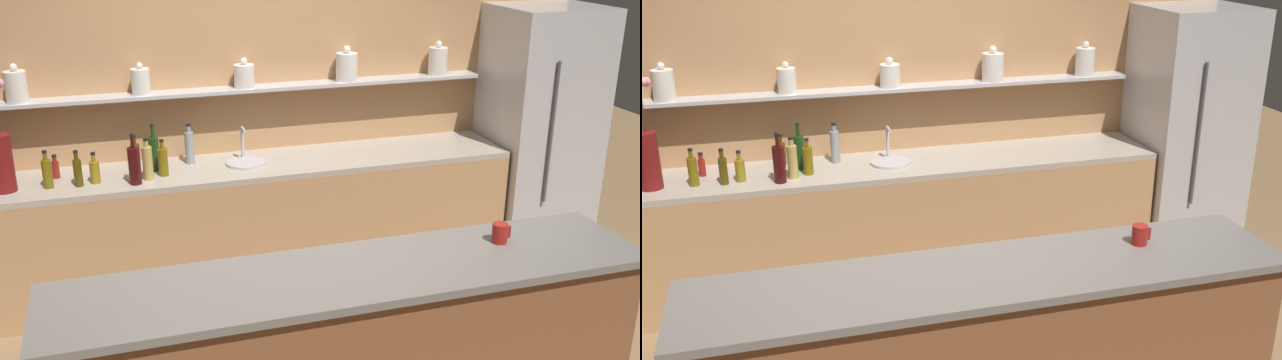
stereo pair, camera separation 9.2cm
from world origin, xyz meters
The scene contains 16 objects.
back_wall_unit centered at (0.00, 1.60, 1.30)m, with size 5.20×0.28×2.60m.
back_counter_unit centered at (-0.07, 1.24, 0.46)m, with size 3.75×0.62×0.92m.
refrigerator centered at (2.21, 1.20, 0.97)m, with size 0.77×0.73×1.94m.
flower_vase centered at (-1.69, 1.17, 1.14)m, with size 0.16×0.17×0.72m.
sink_fixture centered at (-0.12, 1.25, 0.94)m, with size 0.29×0.29×0.25m.
bottle_oil_0 centered at (-0.87, 1.42, 1.01)m, with size 0.06×0.06×0.22m.
bottle_sauce_1 centered at (-1.39, 1.33, 0.99)m, with size 0.05×0.05×0.16m.
bottle_oil_2 centered at (-1.24, 1.12, 1.02)m, with size 0.05×0.05×0.24m.
bottle_spirit_3 centered at (-0.50, 1.37, 1.04)m, with size 0.06×0.06×0.29m.
bottle_wine_4 centered at (-0.75, 1.30, 1.04)m, with size 0.07×0.07×0.33m.
bottle_wine_5 centered at (-0.89, 1.06, 1.05)m, with size 0.08×0.08×0.34m.
bottle_spirit_6 centered at (-0.80, 1.12, 1.04)m, with size 0.07×0.07×0.28m.
bottle_oil_7 centered at (-1.14, 1.15, 1.00)m, with size 0.06×0.06×0.21m.
bottle_oil_8 centered at (-1.43, 1.15, 1.02)m, with size 0.06×0.06×0.25m.
bottle_oil_9 centered at (-0.70, 1.17, 1.02)m, with size 0.07×0.07×0.25m.
coffee_mug centered at (0.80, -0.62, 1.07)m, with size 0.10×0.08×0.10m.
Camera 2 is at (-0.93, -3.49, 2.55)m, focal length 40.00 mm.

